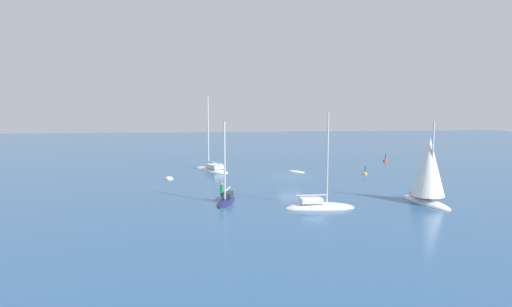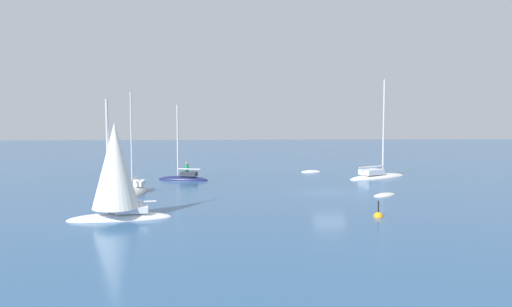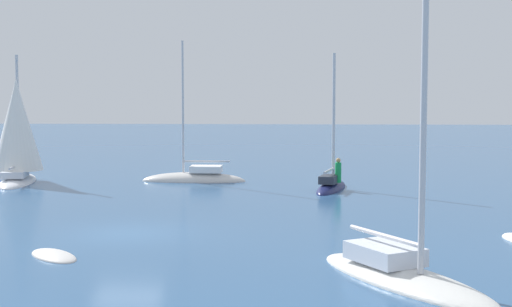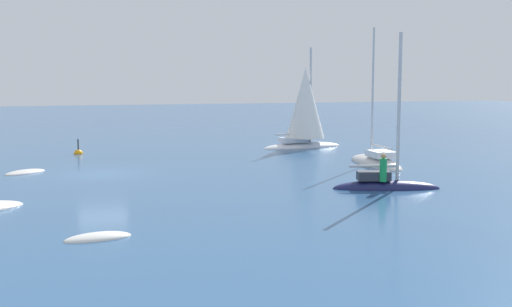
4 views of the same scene
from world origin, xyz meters
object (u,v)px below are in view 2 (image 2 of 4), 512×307
(dinghy_1, at_px, (384,195))
(channel_buoy, at_px, (378,217))
(ketch_1, at_px, (184,178))
(dinghy, at_px, (311,172))
(ketch, at_px, (116,176))
(sloop_1, at_px, (134,192))
(sloop, at_px, (377,176))

(dinghy_1, xyz_separation_m, channel_buoy, (-2.81, -7.86, 0.01))
(ketch_1, bearing_deg, dinghy, -140.85)
(dinghy, xyz_separation_m, dinghy_1, (3.20, -15.52, 0.00))
(channel_buoy, bearing_deg, ketch_1, 127.51)
(ketch, xyz_separation_m, ketch_1, (2.31, 17.35, -2.40))
(ketch, distance_m, ketch_1, 17.67)
(dinghy_1, relative_size, ketch, 0.34)
(dinghy, relative_size, dinghy_1, 0.90)
(sloop_1, distance_m, channel_buoy, 19.34)
(sloop_1, bearing_deg, dinghy, 130.65)
(dinghy, height_order, sloop, sloop)
(ketch_1, bearing_deg, channel_buoy, 142.29)
(dinghy, height_order, ketch, ketch)
(dinghy, distance_m, ketch_1, 14.30)
(ketch, xyz_separation_m, channel_buoy, (15.73, -0.13, -2.59))
(dinghy, height_order, dinghy_1, dinghy)
(dinghy_1, distance_m, channel_buoy, 8.35)
(sloop, bearing_deg, dinghy_1, -133.82)
(ketch, bearing_deg, channel_buoy, 170.48)
(sloop_1, height_order, channel_buoy, sloop_1)
(sloop, relative_size, channel_buoy, 7.71)
(dinghy, bearing_deg, channel_buoy, 79.45)
(sloop, xyz_separation_m, ketch_1, (-18.75, -0.95, 0.01))
(ketch_1, bearing_deg, ketch, 97.18)
(sloop, height_order, ketch_1, sloop)
(sloop, bearing_deg, dinghy, 108.68)
(dinghy, distance_m, channel_buoy, 23.38)
(ketch, bearing_deg, sloop_1, -94.04)
(dinghy, xyz_separation_m, ketch, (-15.34, -23.25, 2.60))
(dinghy_1, height_order, ketch_1, ketch_1)
(ketch_1, bearing_deg, dinghy_1, 164.13)
(ketch, xyz_separation_m, sloop, (21.06, 18.30, -2.41))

